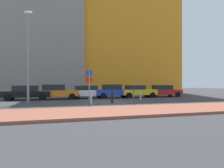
# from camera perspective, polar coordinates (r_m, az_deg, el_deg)

# --- Properties ---
(ground_plane) EXTENTS (120.00, 120.00, 0.00)m
(ground_plane) POSITION_cam_1_polar(r_m,az_deg,el_deg) (17.11, -0.95, -5.39)
(ground_plane) COLOR #38383A
(sidewalk_brick) EXTENTS (40.00, 4.06, 0.14)m
(sidewalk_brick) POSITION_cam_1_polar(r_m,az_deg,el_deg) (11.35, 7.36, -7.70)
(sidewalk_brick) COLOR #93513D
(sidewalk_brick) RESTS_ON ground
(parked_car_black) EXTENTS (4.60, 2.01, 1.46)m
(parked_car_black) POSITION_cam_1_polar(r_m,az_deg,el_deg) (21.30, -23.77, -2.29)
(parked_car_black) COLOR black
(parked_car_black) RESTS_ON ground
(parked_car_orange) EXTENTS (4.29, 2.11, 1.56)m
(parked_car_orange) POSITION_cam_1_polar(r_m,az_deg,el_deg) (21.38, -16.03, -2.16)
(parked_car_orange) COLOR orange
(parked_car_orange) RESTS_ON ground
(parked_car_white) EXTENTS (4.54, 2.04, 1.44)m
(parked_car_white) POSITION_cam_1_polar(r_m,az_deg,el_deg) (22.13, -6.91, -2.22)
(parked_car_white) COLOR white
(parked_car_white) RESTS_ON ground
(parked_car_blue) EXTENTS (4.50, 2.10, 1.57)m
(parked_car_blue) POSITION_cam_1_polar(r_m,az_deg,el_deg) (22.58, 0.30, -2.11)
(parked_car_blue) COLOR #1E389E
(parked_car_blue) RESTS_ON ground
(parked_car_yellow) EXTENTS (4.31, 1.92, 1.48)m
(parked_car_yellow) POSITION_cam_1_polar(r_m,az_deg,el_deg) (23.59, 7.50, -2.07)
(parked_car_yellow) COLOR gold
(parked_car_yellow) RESTS_ON ground
(parked_car_red) EXTENTS (4.63, 2.23, 1.48)m
(parked_car_red) POSITION_cam_1_polar(r_m,az_deg,el_deg) (25.45, 14.62, -1.95)
(parked_car_red) COLOR red
(parked_car_red) RESTS_ON ground
(parking_sign_post) EXTENTS (0.59, 0.19, 2.93)m
(parking_sign_post) POSITION_cam_1_polar(r_m,az_deg,el_deg) (18.04, -6.67, 0.74)
(parking_sign_post) COLOR gray
(parking_sign_post) RESTS_ON ground
(parking_meter) EXTENTS (0.18, 0.14, 1.46)m
(parking_meter) POSITION_cam_1_polar(r_m,az_deg,el_deg) (16.00, 6.31, -2.37)
(parking_meter) COLOR #4C4C51
(parking_meter) RESTS_ON ground
(street_lamp) EXTENTS (0.70, 0.36, 7.90)m
(street_lamp) POSITION_cam_1_polar(r_m,az_deg,el_deg) (18.47, -23.36, 9.29)
(street_lamp) COLOR gray
(street_lamp) RESTS_ON ground
(traffic_bollard_near) EXTENTS (0.16, 0.16, 0.89)m
(traffic_bollard_near) POSITION_cam_1_polar(r_m,az_deg,el_deg) (20.07, 8.40, -3.33)
(traffic_bollard_near) COLOR #B7B7BC
(traffic_bollard_near) RESTS_ON ground
(traffic_bollard_mid) EXTENTS (0.18, 0.18, 1.10)m
(traffic_bollard_mid) POSITION_cam_1_polar(r_m,az_deg,el_deg) (16.31, 0.04, -3.71)
(traffic_bollard_mid) COLOR black
(traffic_bollard_mid) RESTS_ON ground
(traffic_bollard_far) EXTENTS (0.14, 0.14, 1.04)m
(traffic_bollard_far) POSITION_cam_1_polar(r_m,az_deg,el_deg) (14.78, -6.10, -4.19)
(traffic_bollard_far) COLOR #B7B7BC
(traffic_bollard_far) RESTS_ON ground
(building_colorful_midrise) EXTENTS (19.61, 17.45, 29.99)m
(building_colorful_midrise) POSITION_cam_1_polar(r_m,az_deg,el_deg) (43.96, 1.68, 17.64)
(building_colorful_midrise) COLOR orange
(building_colorful_midrise) RESTS_ON ground
(building_under_construction) EXTENTS (15.61, 11.72, 18.00)m
(building_under_construction) POSITION_cam_1_polar(r_m,az_deg,el_deg) (37.21, -21.62, 11.39)
(building_under_construction) COLOR gray
(building_under_construction) RESTS_ON ground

